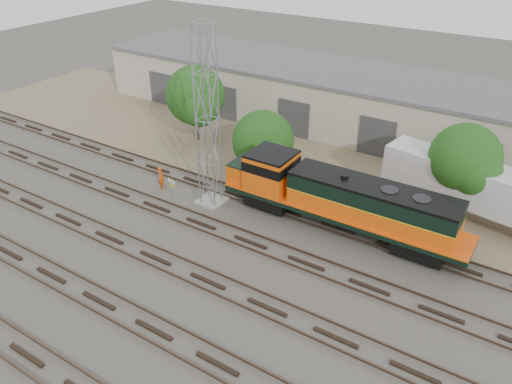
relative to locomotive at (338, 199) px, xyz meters
The scene contains 12 objects.
ground 7.49m from the locomotive, 122.69° to the right, with size 140.00×140.00×0.00m, color #47423A.
dirt_strip 10.05m from the locomotive, 113.16° to the left, with size 80.00×16.00×0.02m, color #726047.
tracks 10.04m from the locomotive, 113.16° to the right, with size 80.00×20.40×0.28m.
warehouse 17.40m from the locomotive, 102.64° to the left, with size 58.40×10.40×5.30m.
locomotive is the anchor object (origin of this frame).
signal_tower 9.98m from the locomotive, 169.10° to the right, with size 1.87×1.87×12.65m.
sign_post 11.71m from the locomotive, 162.41° to the right, with size 0.82×0.24×2.04m.
worker 13.67m from the locomotive, behind, with size 0.68×0.44×1.86m, color #D04B0B.
semi_trailer 9.79m from the locomotive, 36.60° to the left, with size 13.40×4.85×4.04m.
tree_west 17.79m from the locomotive, 159.13° to the left, with size 5.51×5.25×6.87m.
tree_mid 10.08m from the locomotive, 149.93° to the left, with size 5.28×5.02×5.02m.
tree_east 9.15m from the locomotive, 45.60° to the left, with size 5.01×4.77×6.44m.
Camera 1 is at (14.27, -20.20, 18.78)m, focal length 35.00 mm.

